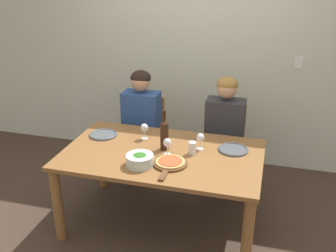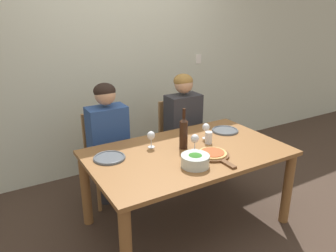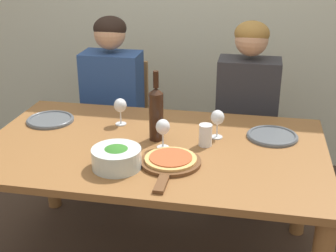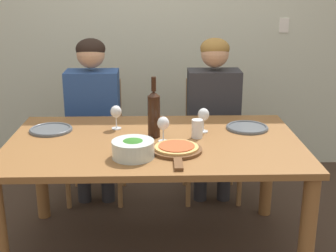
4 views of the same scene
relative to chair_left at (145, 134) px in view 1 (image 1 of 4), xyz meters
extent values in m
plane|color=#3D2D23|center=(0.45, -0.84, -0.49)|extent=(40.00, 40.00, 0.00)
cube|color=beige|center=(0.45, 0.60, 0.86)|extent=(10.00, 0.05, 2.70)
cube|color=white|center=(1.55, 0.57, 0.76)|extent=(0.08, 0.01, 0.12)
cube|color=brown|center=(0.45, -0.84, 0.22)|extent=(1.71, 1.02, 0.04)
cylinder|color=brown|center=(-0.35, -1.29, -0.14)|extent=(0.09, 0.09, 0.69)
cylinder|color=brown|center=(1.24, -1.29, -0.14)|extent=(0.09, 0.09, 0.69)
cylinder|color=brown|center=(-0.35, -0.39, -0.14)|extent=(0.09, 0.09, 0.69)
cylinder|color=brown|center=(1.24, -0.39, -0.14)|extent=(0.09, 0.09, 0.69)
cube|color=#9E7042|center=(0.00, -0.07, -0.05)|extent=(0.42, 0.42, 0.04)
cube|color=#9E7042|center=(0.00, 0.12, 0.19)|extent=(0.38, 0.03, 0.43)
cylinder|color=#9E7042|center=(-0.19, -0.26, -0.28)|extent=(0.04, 0.04, 0.42)
cylinder|color=#9E7042|center=(0.19, -0.26, -0.28)|extent=(0.04, 0.04, 0.42)
cylinder|color=#9E7042|center=(-0.19, 0.12, -0.28)|extent=(0.04, 0.04, 0.42)
cylinder|color=#9E7042|center=(0.19, 0.12, -0.28)|extent=(0.04, 0.04, 0.42)
cube|color=#9E7042|center=(0.88, -0.07, -0.05)|extent=(0.42, 0.42, 0.04)
cube|color=#9E7042|center=(0.88, 0.12, 0.19)|extent=(0.38, 0.03, 0.43)
cylinder|color=#9E7042|center=(0.69, -0.26, -0.28)|extent=(0.04, 0.04, 0.42)
cylinder|color=#9E7042|center=(1.07, -0.26, -0.28)|extent=(0.04, 0.04, 0.42)
cylinder|color=#9E7042|center=(0.69, 0.12, -0.28)|extent=(0.04, 0.04, 0.42)
cylinder|color=#9E7042|center=(1.07, 0.12, -0.28)|extent=(0.04, 0.04, 0.42)
cylinder|color=#28282D|center=(-0.09, -0.15, -0.26)|extent=(0.10, 0.10, 0.46)
cylinder|color=#28282D|center=(0.09, -0.15, -0.26)|extent=(0.10, 0.10, 0.46)
cube|color=navy|center=(0.00, -0.09, 0.24)|extent=(0.38, 0.22, 0.54)
cylinder|color=navy|center=(-0.20, -0.34, 0.09)|extent=(0.07, 0.31, 0.14)
cylinder|color=navy|center=(0.20, -0.34, 0.09)|extent=(0.07, 0.31, 0.14)
sphere|color=tan|center=(0.00, -0.09, 0.63)|extent=(0.20, 0.20, 0.20)
ellipsoid|color=black|center=(0.00, -0.08, 0.66)|extent=(0.21, 0.21, 0.15)
cylinder|color=#28282D|center=(0.79, -0.15, -0.26)|extent=(0.10, 0.10, 0.46)
cylinder|color=#28282D|center=(0.97, -0.15, -0.26)|extent=(0.10, 0.10, 0.46)
cube|color=#2D2D33|center=(0.88, -0.09, 0.24)|extent=(0.38, 0.22, 0.54)
cylinder|color=#2D2D33|center=(0.68, -0.34, 0.09)|extent=(0.07, 0.31, 0.14)
cylinder|color=#2D2D33|center=(1.08, -0.34, 0.09)|extent=(0.07, 0.31, 0.14)
sphere|color=tan|center=(0.88, -0.09, 0.63)|extent=(0.20, 0.20, 0.20)
ellipsoid|color=olive|center=(0.88, -0.08, 0.66)|extent=(0.21, 0.21, 0.15)
cylinder|color=black|center=(0.45, -0.77, 0.36)|extent=(0.07, 0.07, 0.25)
cone|color=black|center=(0.45, -0.77, 0.50)|extent=(0.07, 0.07, 0.03)
cylinder|color=black|center=(0.45, -0.77, 0.56)|extent=(0.03, 0.03, 0.08)
cylinder|color=silver|center=(0.34, -1.11, 0.28)|extent=(0.22, 0.22, 0.09)
ellipsoid|color=#2D6B23|center=(0.34, -1.11, 0.29)|extent=(0.18, 0.18, 0.10)
cylinder|color=#4C5156|center=(-0.19, -0.64, 0.24)|extent=(0.26, 0.26, 0.01)
torus|color=#4C5156|center=(-0.19, -0.64, 0.25)|extent=(0.26, 0.26, 0.02)
cylinder|color=#4C5156|center=(1.03, -0.63, 0.24)|extent=(0.26, 0.26, 0.01)
torus|color=#4C5156|center=(1.03, -0.63, 0.25)|extent=(0.26, 0.26, 0.02)
cylinder|color=brown|center=(0.57, -1.02, 0.25)|extent=(0.28, 0.28, 0.02)
cube|color=brown|center=(0.57, -1.23, 0.25)|extent=(0.04, 0.14, 0.02)
cylinder|color=tan|center=(0.57, -1.02, 0.26)|extent=(0.24, 0.24, 0.01)
cylinder|color=#AD4C28|center=(0.57, -1.02, 0.27)|extent=(0.20, 0.20, 0.01)
cylinder|color=silver|center=(0.21, -0.61, 0.24)|extent=(0.06, 0.06, 0.01)
cylinder|color=silver|center=(0.21, -0.61, 0.28)|extent=(0.01, 0.01, 0.07)
ellipsoid|color=silver|center=(0.21, -0.61, 0.35)|extent=(0.07, 0.07, 0.08)
ellipsoid|color=maroon|center=(0.21, -0.61, 0.34)|extent=(0.06, 0.06, 0.03)
cylinder|color=silver|center=(0.75, -0.69, 0.24)|extent=(0.06, 0.06, 0.01)
cylinder|color=silver|center=(0.75, -0.69, 0.28)|extent=(0.01, 0.01, 0.07)
ellipsoid|color=silver|center=(0.75, -0.69, 0.35)|extent=(0.07, 0.07, 0.08)
ellipsoid|color=maroon|center=(0.75, -0.69, 0.34)|extent=(0.06, 0.06, 0.03)
cylinder|color=silver|center=(0.50, -0.86, 0.24)|extent=(0.06, 0.06, 0.01)
cylinder|color=silver|center=(0.50, -0.86, 0.28)|extent=(0.01, 0.01, 0.07)
ellipsoid|color=silver|center=(0.50, -0.86, 0.35)|extent=(0.07, 0.07, 0.08)
ellipsoid|color=maroon|center=(0.50, -0.86, 0.34)|extent=(0.06, 0.06, 0.03)
cylinder|color=silver|center=(0.70, -0.79, 0.29)|extent=(0.07, 0.07, 0.11)
camera|label=1|loc=(1.31, -3.74, 1.77)|focal=42.00mm
camera|label=2|loc=(-1.01, -2.98, 1.41)|focal=35.00mm
camera|label=3|loc=(0.93, -2.91, 1.23)|focal=50.00mm
camera|label=4|loc=(0.46, -3.41, 1.14)|focal=50.00mm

